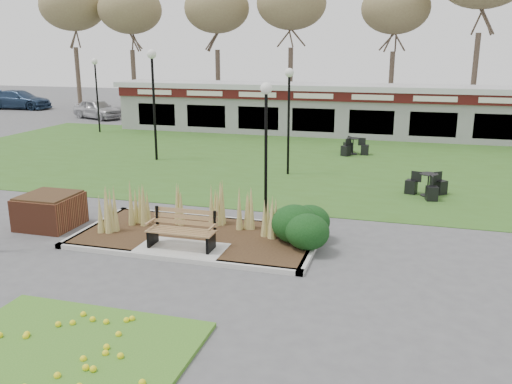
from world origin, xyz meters
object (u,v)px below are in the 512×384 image
(lamp_post_near_right, at_px, (266,122))
(car_black, at_px, (207,111))
(car_blue, at_px, (20,100))
(lamp_post_mid_left, at_px, (153,80))
(lamp_post_mid_right, at_px, (289,98))
(bistro_set_c, at_px, (428,188))
(park_bench, at_px, (183,229))
(lamp_post_far_left, at_px, (96,79))
(car_silver, at_px, (97,109))
(food_pavilion, at_px, (318,109))
(brick_planter, at_px, (50,210))
(bistro_set_b, at_px, (353,149))

(lamp_post_near_right, bearing_deg, car_black, 115.45)
(lamp_post_near_right, distance_m, car_blue, 35.85)
(lamp_post_mid_left, bearing_deg, lamp_post_mid_right, -10.37)
(lamp_post_mid_right, bearing_deg, car_blue, 147.04)
(bistro_set_c, bearing_deg, park_bench, -130.24)
(lamp_post_far_left, distance_m, bistro_set_c, 21.20)
(bistro_set_c, height_order, car_silver, car_silver)
(lamp_post_mid_right, height_order, car_silver, lamp_post_mid_right)
(food_pavilion, height_order, bistro_set_c, food_pavilion)
(park_bench, bearing_deg, car_black, 109.50)
(lamp_post_near_right, relative_size, bistro_set_c, 2.78)
(lamp_post_near_right, xyz_separation_m, car_silver, (-17.61, 19.43, -2.23))
(lamp_post_mid_left, height_order, lamp_post_far_left, lamp_post_mid_left)
(brick_planter, height_order, lamp_post_far_left, lamp_post_far_left)
(lamp_post_near_right, relative_size, bistro_set_b, 2.76)
(park_bench, height_order, food_pavilion, food_pavilion)
(lamp_post_mid_left, xyz_separation_m, car_black, (-2.31, 12.44, -2.77))
(park_bench, height_order, lamp_post_far_left, lamp_post_far_left)
(brick_planter, distance_m, car_black, 22.14)
(park_bench, relative_size, car_blue, 0.32)
(food_pavilion, height_order, car_blue, food_pavilion)
(lamp_post_near_right, relative_size, car_silver, 0.98)
(brick_planter, bearing_deg, lamp_post_mid_left, 97.81)
(car_blue, bearing_deg, car_silver, -114.85)
(car_silver, bearing_deg, car_black, -65.63)
(lamp_post_mid_left, xyz_separation_m, lamp_post_far_left, (-6.97, 6.60, -0.39))
(brick_planter, xyz_separation_m, bistro_set_c, (10.38, 6.31, -0.19))
(park_bench, height_order, bistro_set_b, park_bench)
(lamp_post_far_left, distance_m, car_black, 7.84)
(lamp_post_near_right, height_order, car_blue, lamp_post_near_right)
(lamp_post_far_left, xyz_separation_m, bistro_set_c, (18.63, -9.69, -2.87))
(brick_planter, height_order, car_silver, car_silver)
(food_pavilion, height_order, lamp_post_mid_right, lamp_post_mid_right)
(car_black, bearing_deg, lamp_post_mid_left, -178.01)
(lamp_post_mid_left, xyz_separation_m, car_silver, (-10.57, 12.23, -2.85))
(car_black, bearing_deg, lamp_post_mid_right, -156.07)
(lamp_post_mid_left, height_order, bistro_set_b, lamp_post_mid_left)
(bistro_set_c, distance_m, car_blue, 37.16)
(lamp_post_far_left, relative_size, bistro_set_c, 3.00)
(lamp_post_far_left, height_order, bistro_set_b, lamp_post_far_left)
(lamp_post_far_left, height_order, car_blue, lamp_post_far_left)
(bistro_set_c, height_order, car_blue, car_blue)
(lamp_post_mid_right, bearing_deg, park_bench, -94.16)
(lamp_post_far_left, bearing_deg, lamp_post_mid_right, -30.26)
(park_bench, distance_m, lamp_post_far_left, 21.15)
(park_bench, distance_m, lamp_post_mid_right, 9.34)
(brick_planter, distance_m, car_blue, 33.29)
(park_bench, distance_m, bistro_set_c, 9.26)
(brick_planter, distance_m, lamp_post_mid_right, 10.00)
(brick_planter, xyz_separation_m, lamp_post_near_right, (5.75, 2.20, 2.45))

